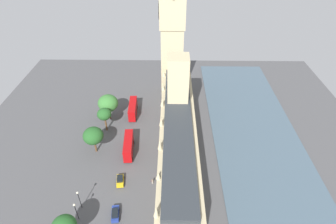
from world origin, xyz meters
The scene contains 14 objects.
ground_plane centered at (0.00, 0.00, 0.00)m, with size 132.38×132.38×0.00m, color #4C4C4F.
river_thames centered at (-28.22, 0.00, 0.12)m, with size 28.27×119.14×0.25m, color #475B6B.
parliament_building centered at (-1.99, -1.24, 7.58)m, with size 10.35×62.38×27.92m.
clock_tower centered at (-0.18, -36.64, 28.92)m, with size 9.21×9.21×55.94m.
double_decker_bus_opposite_hall centered at (13.94, -21.09, 2.63)m, with size 3.00×10.60×4.75m.
double_decker_bus_trailing centered at (12.98, -1.79, 2.63)m, with size 3.23×10.64×4.75m.
car_yellow_cab_leading centered at (13.88, 10.15, 0.89)m, with size 2.40×4.37×1.74m.
car_blue_corner centered at (13.47, 20.42, 0.89)m, with size 2.33×4.63×1.74m.
pedestrian_kerbside centered at (4.93, 10.33, 0.74)m, with size 0.68×0.67×1.64m.
plane_tree_by_river_gate centered at (22.00, -18.61, 6.64)m, with size 6.97×6.97×9.63m.
plane_tree_far_end centered at (22.00, -12.18, 6.68)m, with size 4.66×4.66×8.73m.
plane_tree_under_trees centered at (23.27, -1.90, 6.38)m, with size 6.09×6.09×8.99m.
street_lamp_midblock centered at (22.28, 21.45, 4.27)m, with size 0.56×0.56×6.09m.
street_lamp_slot_10 centered at (22.43, 18.18, 4.36)m, with size 0.56×0.56×6.24m.
Camera 1 is at (-0.06, 58.69, 60.72)m, focal length 29.07 mm.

